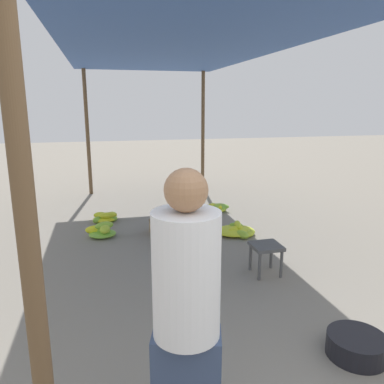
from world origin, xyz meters
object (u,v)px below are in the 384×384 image
(stool, at_px, (266,250))
(crate_mid, at_px, (163,227))
(banana_pile_right_1, at_px, (216,208))
(basin_black, at_px, (356,346))
(banana_pile_right_2, at_px, (195,197))
(vendor_foreground, at_px, (186,318))
(banana_pile_left_0, at_px, (102,231))
(crate_near, at_px, (184,237))
(banana_pile_right_0, at_px, (237,231))
(banana_pile_left_1, at_px, (106,218))

(stool, xyz_separation_m, crate_mid, (-0.95, 1.70, -0.20))
(banana_pile_right_1, height_order, crate_mid, crate_mid)
(basin_black, xyz_separation_m, banana_pile_right_2, (-0.05, 5.14, -0.01))
(vendor_foreground, distance_m, banana_pile_left_0, 3.93)
(stool, xyz_separation_m, crate_near, (-0.72, 1.20, -0.21))
(basin_black, distance_m, banana_pile_right_2, 5.14)
(vendor_foreground, relative_size, basin_black, 3.59)
(vendor_foreground, relative_size, banana_pile_right_0, 2.67)
(banana_pile_left_0, relative_size, banana_pile_right_2, 0.86)
(crate_near, xyz_separation_m, crate_mid, (-0.22, 0.50, 0.01))
(crate_mid, bearing_deg, banana_pile_right_2, 62.64)
(basin_black, bearing_deg, vendor_foreground, -161.14)
(banana_pile_right_1, height_order, crate_near, crate_near)
(vendor_foreground, height_order, banana_pile_left_1, vendor_foreground)
(banana_pile_right_1, relative_size, banana_pile_right_2, 0.97)
(vendor_foreground, bearing_deg, stool, 55.42)
(basin_black, bearing_deg, stool, 92.89)
(banana_pile_right_1, bearing_deg, banana_pile_right_0, -92.90)
(stool, relative_size, banana_pile_left_0, 0.81)
(vendor_foreground, bearing_deg, banana_pile_right_0, 65.38)
(banana_pile_right_0, height_order, banana_pile_right_2, banana_pile_right_2)
(banana_pile_right_0, relative_size, banana_pile_right_1, 1.21)
(banana_pile_left_0, bearing_deg, banana_pile_right_1, 23.67)
(crate_near, bearing_deg, basin_black, -73.76)
(vendor_foreground, xyz_separation_m, banana_pile_left_1, (-0.38, 4.61, -0.80))
(banana_pile_left_0, height_order, banana_pile_right_0, banana_pile_left_0)
(banana_pile_right_1, bearing_deg, stool, -94.76)
(stool, xyz_separation_m, banana_pile_right_0, (0.16, 1.39, -0.24))
(banana_pile_right_0, bearing_deg, stool, -96.47)
(banana_pile_left_1, bearing_deg, basin_black, -65.19)
(banana_pile_left_0, relative_size, banana_pile_right_1, 0.88)
(basin_black, distance_m, banana_pile_left_1, 4.51)
(basin_black, distance_m, crate_near, 2.87)
(stool, relative_size, banana_pile_right_2, 0.69)
(stool, relative_size, banana_pile_left_1, 0.79)
(banana_pile_right_1, xyz_separation_m, banana_pile_right_2, (-0.20, 0.90, 0.00))
(crate_near, bearing_deg, banana_pile_right_1, 57.33)
(basin_black, xyz_separation_m, banana_pile_left_1, (-1.89, 4.10, -0.02))
(basin_black, relative_size, banana_pile_right_2, 0.88)
(basin_black, bearing_deg, banana_pile_right_0, 88.46)
(stool, bearing_deg, crate_near, 121.19)
(banana_pile_left_0, bearing_deg, crate_near, -25.77)
(banana_pile_left_1, xyz_separation_m, banana_pile_right_1, (2.04, 0.14, 0.00))
(banana_pile_right_0, distance_m, banana_pile_right_2, 2.19)
(banana_pile_left_0, relative_size, crate_near, 1.18)
(banana_pile_left_1, bearing_deg, banana_pile_right_1, 3.83)
(banana_pile_right_2, xyz_separation_m, crate_mid, (-0.97, -1.88, 0.02))
(banana_pile_left_0, height_order, crate_near, banana_pile_left_0)
(banana_pile_right_1, xyz_separation_m, crate_mid, (-1.17, -0.98, 0.03))
(banana_pile_right_1, relative_size, crate_near, 1.33)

